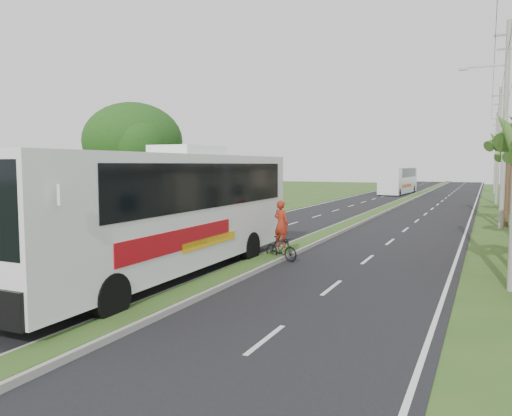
% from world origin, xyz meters
% --- Properties ---
extents(ground, '(180.00, 180.00, 0.00)m').
position_xyz_m(ground, '(0.00, 0.00, 0.00)').
color(ground, '#2C511D').
rests_on(ground, ground).
extents(road_asphalt, '(14.00, 160.00, 0.02)m').
position_xyz_m(road_asphalt, '(0.00, 20.00, 0.01)').
color(road_asphalt, black).
rests_on(road_asphalt, ground).
extents(median_strip, '(1.20, 160.00, 0.18)m').
position_xyz_m(median_strip, '(0.00, 20.00, 0.10)').
color(median_strip, gray).
rests_on(median_strip, ground).
extents(lane_edge_left, '(0.12, 160.00, 0.01)m').
position_xyz_m(lane_edge_left, '(-6.70, 20.00, 0.00)').
color(lane_edge_left, silver).
rests_on(lane_edge_left, ground).
extents(lane_edge_right, '(0.12, 160.00, 0.01)m').
position_xyz_m(lane_edge_right, '(6.70, 20.00, 0.00)').
color(lane_edge_right, silver).
rests_on(lane_edge_right, ground).
extents(palm_verge_c, '(2.40, 2.40, 5.85)m').
position_xyz_m(palm_verge_c, '(8.80, 19.00, 5.12)').
color(palm_verge_c, '#473321').
rests_on(palm_verge_c, ground).
extents(palm_verge_d, '(2.40, 2.40, 5.25)m').
position_xyz_m(palm_verge_d, '(9.30, 28.00, 4.55)').
color(palm_verge_d, '#473321').
rests_on(palm_verge_d, ground).
extents(shade_tree, '(6.30, 6.00, 7.54)m').
position_xyz_m(shade_tree, '(-12.11, 10.02, 5.03)').
color(shade_tree, '#473321').
rests_on(shade_tree, ground).
extents(utility_pole_b, '(3.20, 0.28, 12.00)m').
position_xyz_m(utility_pole_b, '(8.47, 18.00, 6.26)').
color(utility_pole_b, gray).
rests_on(utility_pole_b, ground).
extents(utility_pole_c, '(1.60, 0.28, 11.00)m').
position_xyz_m(utility_pole_c, '(8.50, 38.00, 5.67)').
color(utility_pole_c, gray).
rests_on(utility_pole_c, ground).
extents(utility_pole_d, '(1.60, 0.28, 10.50)m').
position_xyz_m(utility_pole_d, '(8.50, 58.00, 5.42)').
color(utility_pole_d, gray).
rests_on(utility_pole_d, ground).
extents(coach_bus_main, '(3.07, 13.75, 4.43)m').
position_xyz_m(coach_bus_main, '(-1.80, -0.97, 2.44)').
color(coach_bus_main, white).
rests_on(coach_bus_main, ground).
extents(coach_bus_far, '(3.07, 11.71, 3.38)m').
position_xyz_m(coach_bus_far, '(-2.71, 51.03, 1.92)').
color(coach_bus_far, white).
rests_on(coach_bus_far, ground).
extents(motorcyclist, '(1.64, 0.92, 2.39)m').
position_xyz_m(motorcyclist, '(0.45, 3.39, 0.92)').
color(motorcyclist, black).
rests_on(motorcyclist, ground).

